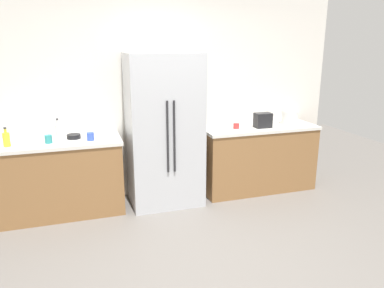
# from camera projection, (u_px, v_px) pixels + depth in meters

# --- Properties ---
(ground_plane) EXTENTS (9.90, 9.90, 0.00)m
(ground_plane) POSITION_uv_depth(u_px,v_px,m) (209.00, 265.00, 3.44)
(ground_plane) COLOR slate
(kitchen_back_panel) EXTENTS (4.95, 0.10, 2.81)m
(kitchen_back_panel) POSITION_uv_depth(u_px,v_px,m) (159.00, 90.00, 4.86)
(kitchen_back_panel) COLOR silver
(kitchen_back_panel) RESTS_ON ground_plane
(counter_left) EXTENTS (1.58, 0.63, 0.91)m
(counter_left) POSITION_uv_depth(u_px,v_px,m) (55.00, 178.00, 4.37)
(counter_left) COLOR olive
(counter_left) RESTS_ON ground_plane
(counter_right) EXTENTS (1.59, 0.63, 0.91)m
(counter_right) POSITION_uv_depth(u_px,v_px,m) (257.00, 158.00, 5.16)
(counter_right) COLOR olive
(counter_right) RESTS_ON ground_plane
(refrigerator) EXTENTS (0.89, 0.69, 1.90)m
(refrigerator) POSITION_uv_depth(u_px,v_px,m) (164.00, 131.00, 4.60)
(refrigerator) COLOR #B7BABF
(refrigerator) RESTS_ON ground_plane
(toaster) EXTENTS (0.22, 0.14, 0.20)m
(toaster) POSITION_uv_depth(u_px,v_px,m) (263.00, 120.00, 4.93)
(toaster) COLOR black
(toaster) RESTS_ON counter_right
(rice_cooker) EXTENTS (0.23, 0.23, 0.29)m
(rice_cooker) POSITION_uv_depth(u_px,v_px,m) (290.00, 114.00, 5.15)
(rice_cooker) COLOR white
(rice_cooker) RESTS_ON counter_right
(bottle_a) EXTENTS (0.07, 0.07, 0.22)m
(bottle_a) POSITION_uv_depth(u_px,v_px,m) (6.00, 139.00, 4.02)
(bottle_a) COLOR yellow
(bottle_a) RESTS_ON counter_left
(bottle_b) EXTENTS (0.06, 0.06, 0.29)m
(bottle_b) POSITION_uv_depth(u_px,v_px,m) (58.00, 134.00, 4.14)
(bottle_b) COLOR white
(bottle_b) RESTS_ON counter_left
(cup_a) EXTENTS (0.08, 0.08, 0.09)m
(cup_a) POSITION_uv_depth(u_px,v_px,m) (90.00, 136.00, 4.28)
(cup_a) COLOR blue
(cup_a) RESTS_ON counter_left
(cup_b) EXTENTS (0.08, 0.08, 0.09)m
(cup_b) POSITION_uv_depth(u_px,v_px,m) (48.00, 139.00, 4.17)
(cup_b) COLOR teal
(cup_b) RESTS_ON counter_left
(cup_c) EXTENTS (0.08, 0.08, 0.07)m
(cup_c) POSITION_uv_depth(u_px,v_px,m) (236.00, 126.00, 4.89)
(cup_c) COLOR red
(cup_c) RESTS_ON counter_right
(bowl_a) EXTENTS (0.16, 0.16, 0.05)m
(bowl_a) POSITION_uv_depth(u_px,v_px,m) (74.00, 136.00, 4.37)
(bowl_a) COLOR black
(bowl_a) RESTS_ON counter_left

